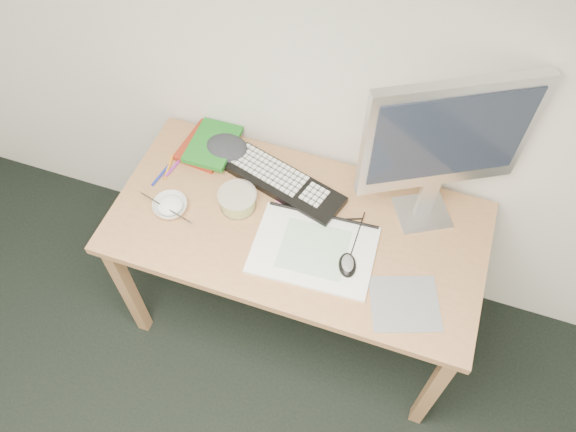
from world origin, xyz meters
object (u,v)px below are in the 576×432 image
desk (297,237)px  keyboard (285,184)px  rice_bowl (170,207)px  monitor (446,140)px  sketchpad (314,250)px

desk → keyboard: keyboard is taller
rice_bowl → monitor: bearing=18.1°
desk → monitor: size_ratio=2.15×
monitor → keyboard: bearing=156.1°
sketchpad → monitor: bearing=37.5°
keyboard → rice_bowl: size_ratio=3.71×
sketchpad → desk: bearing=133.6°
desk → sketchpad: bearing=-43.1°
desk → monitor: bearing=25.6°
monitor → desk: bearing=176.8°
keyboard → monitor: bearing=21.4°
monitor → rice_bowl: monitor is taller
desk → rice_bowl: size_ratio=10.65×
desk → keyboard: size_ratio=2.87×
rice_bowl → desk: bearing=10.7°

